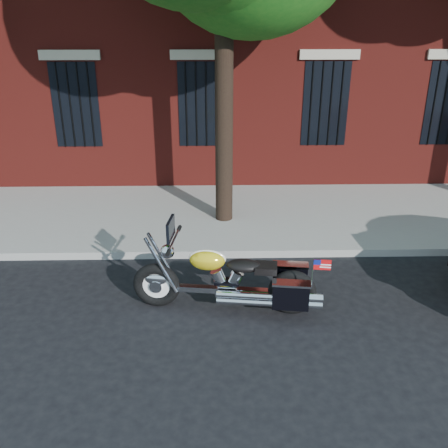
{
  "coord_description": "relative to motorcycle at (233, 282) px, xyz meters",
  "views": [
    {
      "loc": [
        0.27,
        -7.07,
        4.38
      ],
      "look_at": [
        0.45,
        0.8,
        0.93
      ],
      "focal_mm": 40.0,
      "sensor_mm": 36.0,
      "label": 1
    }
  ],
  "objects": [
    {
      "name": "motorcycle",
      "position": [
        0.0,
        0.0,
        0.0
      ],
      "size": [
        2.92,
        1.06,
        1.5
      ],
      "rotation": [
        0.0,
        0.0,
        -0.13
      ],
      "color": "black",
      "rests_on": "ground"
    },
    {
      "name": "sidewalk",
      "position": [
        -0.56,
        3.71,
        -0.43
      ],
      "size": [
        40.0,
        3.6,
        0.15
      ],
      "primitive_type": "cube",
      "color": "gray",
      "rests_on": "ground"
    },
    {
      "name": "ground",
      "position": [
        -0.56,
        0.45,
        -0.51
      ],
      "size": [
        120.0,
        120.0,
        0.0
      ],
      "primitive_type": "plane",
      "color": "black",
      "rests_on": "ground"
    },
    {
      "name": "curb",
      "position": [
        -0.56,
        1.83,
        -0.43
      ],
      "size": [
        40.0,
        0.16,
        0.15
      ],
      "primitive_type": "cube",
      "color": "gray",
      "rests_on": "ground"
    }
  ]
}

